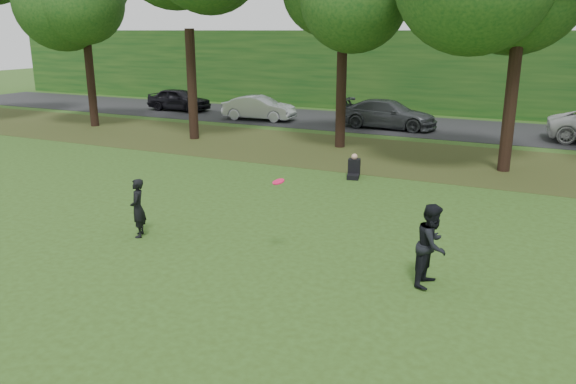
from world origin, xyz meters
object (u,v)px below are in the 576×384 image
(player_right, at_px, (432,245))
(player_left, at_px, (138,208))
(seated_person, at_px, (354,169))
(frisbee, at_px, (278,182))

(player_right, bearing_deg, player_left, 99.56)
(player_left, distance_m, seated_person, 8.49)
(player_left, xyz_separation_m, frisbee, (3.81, 0.19, 1.07))
(player_right, relative_size, frisbee, 4.71)
(player_right, relative_size, seated_person, 2.06)
(player_left, height_order, seated_person, player_left)
(frisbee, bearing_deg, player_left, -177.12)
(player_left, xyz_separation_m, player_right, (7.19, 0.30, 0.11))
(seated_person, bearing_deg, frisbee, -97.29)
(player_left, height_order, player_right, player_right)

